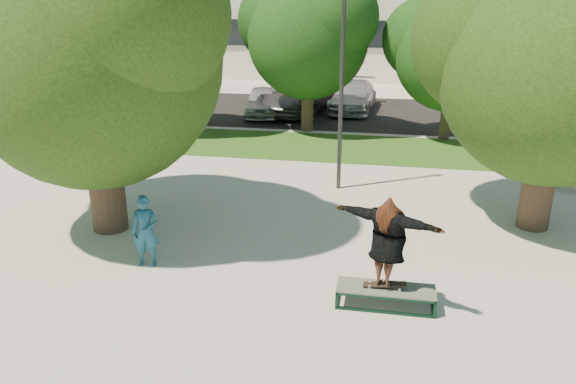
% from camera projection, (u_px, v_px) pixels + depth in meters
% --- Properties ---
extents(ground, '(120.00, 120.00, 0.00)m').
position_uv_depth(ground, '(270.00, 260.00, 12.15)').
color(ground, '#ACA89E').
rests_on(ground, ground).
extents(grass_strip, '(30.00, 4.00, 0.02)m').
position_uv_depth(grass_strip, '(350.00, 148.00, 20.77)').
color(grass_strip, '#214B15').
rests_on(grass_strip, ground).
extents(asphalt_strip, '(40.00, 8.00, 0.01)m').
position_uv_depth(asphalt_strip, '(340.00, 112.00, 26.95)').
color(asphalt_strip, black).
rests_on(asphalt_strip, ground).
extents(tree_left, '(6.96, 5.95, 7.12)m').
position_uv_depth(tree_left, '(88.00, 43.00, 12.40)').
color(tree_left, '#38281E').
rests_on(tree_left, ground).
extents(tree_right, '(6.24, 5.33, 6.51)m').
position_uv_depth(tree_right, '(554.00, 57.00, 12.61)').
color(tree_right, '#38281E').
rests_on(tree_right, ground).
extents(bg_tree_left, '(5.28, 4.51, 5.77)m').
position_uv_depth(bg_tree_left, '(166.00, 38.00, 22.25)').
color(bg_tree_left, '#38281E').
rests_on(bg_tree_left, ground).
extents(bg_tree_mid, '(5.76, 4.92, 6.24)m').
position_uv_depth(bg_tree_mid, '(307.00, 30.00, 22.15)').
color(bg_tree_mid, '#38281E').
rests_on(bg_tree_mid, ground).
extents(bg_tree_right, '(5.04, 4.31, 5.43)m').
position_uv_depth(bg_tree_right, '(450.00, 48.00, 20.91)').
color(bg_tree_right, '#38281E').
rests_on(bg_tree_right, ground).
extents(lamppost, '(0.25, 0.15, 6.11)m').
position_uv_depth(lamppost, '(342.00, 81.00, 15.54)').
color(lamppost, '#2D2D30').
rests_on(lamppost, ground).
extents(grind_box, '(1.80, 0.60, 0.38)m').
position_uv_depth(grind_box, '(385.00, 297.00, 10.35)').
color(grind_box, black).
rests_on(grind_box, ground).
extents(skater_rig, '(2.14, 1.38, 1.78)m').
position_uv_depth(skater_rig, '(387.00, 242.00, 9.98)').
color(skater_rig, white).
rests_on(skater_rig, grind_box).
extents(bystander, '(0.63, 0.48, 1.56)m').
position_uv_depth(bystander, '(146.00, 231.00, 11.71)').
color(bystander, '#1A5065').
rests_on(bystander, ground).
extents(car_silver_a, '(2.12, 4.03, 1.31)m').
position_uv_depth(car_silver_a, '(262.00, 101.00, 26.05)').
color(car_silver_a, '#BCBCC1').
rests_on(car_silver_a, asphalt_strip).
extents(car_dark, '(2.20, 4.56, 1.44)m').
position_uv_depth(car_dark, '(290.00, 97.00, 26.73)').
color(car_dark, black).
rests_on(car_dark, asphalt_strip).
extents(car_grey, '(3.67, 6.18, 1.61)m').
position_uv_depth(car_grey, '(298.00, 95.00, 26.73)').
color(car_grey, '#5E5D63').
rests_on(car_grey, asphalt_strip).
extents(car_silver_b, '(2.23, 4.88, 1.38)m').
position_uv_depth(car_silver_b, '(353.00, 96.00, 27.09)').
color(car_silver_b, '#BBBBC0').
rests_on(car_silver_b, asphalt_strip).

